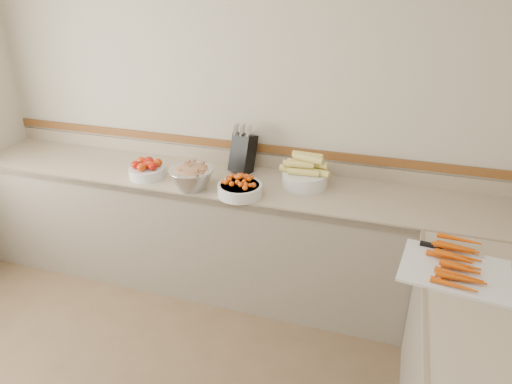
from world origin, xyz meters
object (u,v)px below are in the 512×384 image
(knife_block, at_px, (243,152))
(corn_bowl, at_px, (305,174))
(tomato_bowl, at_px, (147,169))
(rhubarb_bowl, at_px, (191,176))
(cherry_tomato_bowl, at_px, (240,188))
(cutting_board, at_px, (455,266))

(knife_block, distance_m, corn_bowl, 0.51)
(tomato_bowl, relative_size, corn_bowl, 0.74)
(tomato_bowl, xyz_separation_m, rhubarb_bowl, (0.39, -0.09, 0.03))
(cherry_tomato_bowl, distance_m, rhubarb_bowl, 0.35)
(rhubarb_bowl, bearing_deg, cherry_tomato_bowl, -0.08)
(rhubarb_bowl, xyz_separation_m, cutting_board, (1.65, -0.48, -0.07))
(cutting_board, bearing_deg, cherry_tomato_bowl, 159.99)
(rhubarb_bowl, relative_size, cutting_board, 0.56)
(knife_block, distance_m, cutting_board, 1.67)
(knife_block, distance_m, tomato_bowl, 0.71)
(tomato_bowl, xyz_separation_m, corn_bowl, (1.12, 0.20, 0.03))
(cherry_tomato_bowl, distance_m, corn_bowl, 0.47)
(tomato_bowl, bearing_deg, cutting_board, -15.35)
(corn_bowl, bearing_deg, cutting_board, -39.33)
(cherry_tomato_bowl, height_order, corn_bowl, corn_bowl)
(knife_block, relative_size, tomato_bowl, 1.43)
(corn_bowl, bearing_deg, tomato_bowl, -170.03)
(rhubarb_bowl, height_order, cutting_board, rhubarb_bowl)
(knife_block, distance_m, cherry_tomato_bowl, 0.42)
(knife_block, xyz_separation_m, tomato_bowl, (-0.63, -0.31, -0.09))
(cherry_tomato_bowl, xyz_separation_m, corn_bowl, (0.38, 0.28, 0.03))
(knife_block, relative_size, corn_bowl, 1.06)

